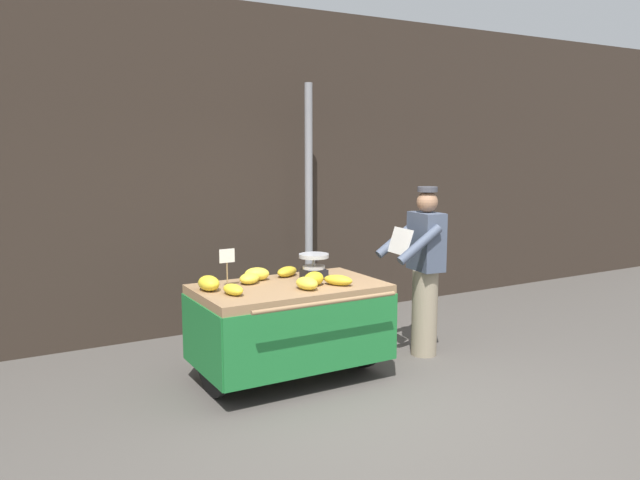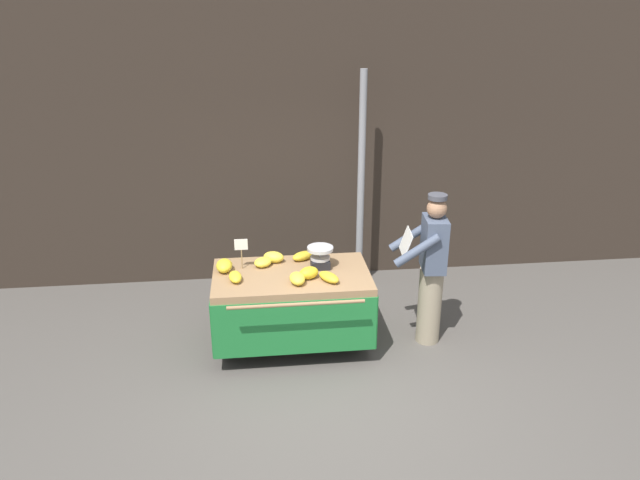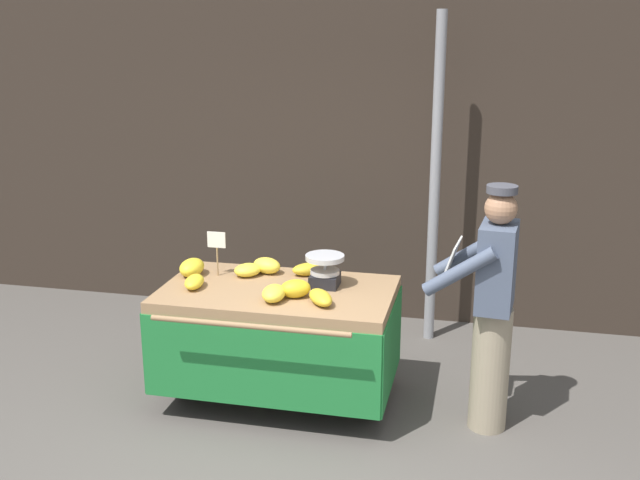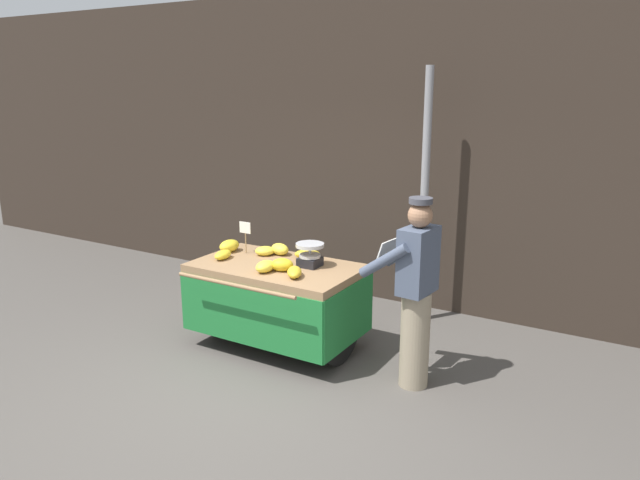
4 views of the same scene
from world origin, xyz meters
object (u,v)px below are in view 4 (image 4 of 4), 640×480
at_px(banana_bunch_4, 280,249).
at_px(banana_bunch_7, 282,265).
at_px(price_sign, 245,231).
at_px(banana_bunch_1, 229,246).
at_px(vendor_person, 415,293).
at_px(banana_bunch_5, 294,272).
at_px(banana_bunch_0, 223,255).
at_px(banana_bunch_6, 307,254).
at_px(banana_bunch_2, 265,251).
at_px(weighing_scale, 310,255).
at_px(banana_bunch_3, 265,266).
at_px(street_pole, 424,199).
at_px(banana_cart, 277,288).

height_order(banana_bunch_4, banana_bunch_7, banana_bunch_7).
relative_size(price_sign, banana_bunch_4, 1.50).
distance_m(banana_bunch_1, vendor_person, 2.21).
xyz_separation_m(banana_bunch_1, banana_bunch_5, (1.07, -0.37, -0.02)).
xyz_separation_m(banana_bunch_5, vendor_person, (1.13, 0.19, -0.06)).
height_order(banana_bunch_0, banana_bunch_5, banana_bunch_5).
bearing_deg(banana_bunch_6, vendor_person, -16.15).
distance_m(price_sign, banana_bunch_2, 0.30).
xyz_separation_m(banana_bunch_1, banana_bunch_7, (0.87, -0.28, -0.00)).
height_order(weighing_scale, banana_bunch_7, weighing_scale).
height_order(banana_bunch_5, banana_bunch_6, banana_bunch_6).
relative_size(price_sign, banana_bunch_2, 1.63).
bearing_deg(banana_bunch_3, banana_bunch_1, 152.88).
height_order(price_sign, banana_bunch_4, price_sign).
bearing_deg(banana_bunch_6, banana_bunch_2, -164.14).
height_order(banana_bunch_0, banana_bunch_2, banana_bunch_2).
distance_m(banana_bunch_0, banana_bunch_7, 0.75).
bearing_deg(banana_bunch_4, weighing_scale, -21.57).
relative_size(street_pole, banana_bunch_4, 12.40).
bearing_deg(vendor_person, weighing_scale, 171.87).
xyz_separation_m(banana_bunch_4, vendor_person, (1.67, -0.36, -0.07)).
xyz_separation_m(weighing_scale, banana_bunch_7, (-0.15, -0.27, -0.05)).
relative_size(banana_bunch_0, banana_bunch_1, 0.95).
xyz_separation_m(price_sign, banana_bunch_3, (0.56, -0.43, -0.19)).
height_order(street_pole, banana_bunch_2, street_pole).
distance_m(banana_bunch_3, vendor_person, 1.47).
bearing_deg(banana_cart, price_sign, 160.68).
bearing_deg(banana_bunch_0, banana_bunch_7, -2.09).
bearing_deg(banana_bunch_2, banana_bunch_3, -54.04).
bearing_deg(banana_bunch_0, street_pole, 44.52).
distance_m(banana_cart, vendor_person, 1.52).
distance_m(banana_bunch_7, vendor_person, 1.33).
bearing_deg(banana_bunch_5, banana_bunch_0, 173.04).
xyz_separation_m(banana_bunch_1, vendor_person, (2.20, -0.18, -0.07)).
height_order(weighing_scale, banana_bunch_5, weighing_scale).
relative_size(weighing_scale, vendor_person, 0.16).
distance_m(street_pole, banana_bunch_3, 1.98).
bearing_deg(banana_bunch_6, banana_cart, -113.75).
xyz_separation_m(price_sign, banana_bunch_6, (0.67, 0.16, -0.20)).
xyz_separation_m(price_sign, banana_bunch_4, (0.34, 0.14, -0.19)).
xyz_separation_m(banana_cart, banana_bunch_6, (0.15, 0.35, 0.29)).
bearing_deg(banana_bunch_5, banana_bunch_7, 155.90).
xyz_separation_m(banana_bunch_1, banana_bunch_6, (0.86, 0.21, -0.02)).
distance_m(weighing_scale, banana_bunch_1, 1.03).
bearing_deg(vendor_person, banana_bunch_7, -175.74).
distance_m(banana_bunch_1, banana_bunch_2, 0.42).
bearing_deg(banana_bunch_3, vendor_person, 7.85).
distance_m(banana_bunch_0, banana_bunch_2, 0.44).
bearing_deg(banana_bunch_1, banana_bunch_7, -17.84).
xyz_separation_m(banana_bunch_3, banana_bunch_4, (-0.22, 0.56, 0.01)).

